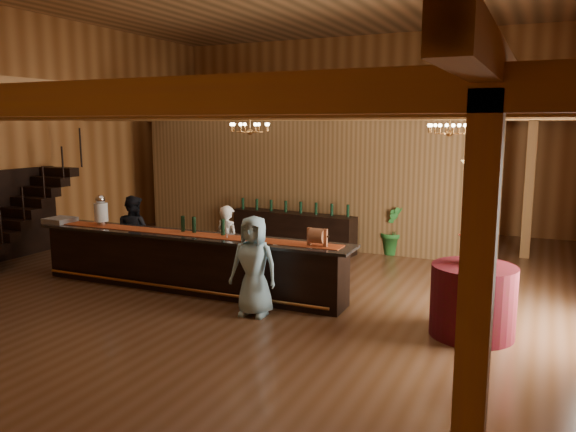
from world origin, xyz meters
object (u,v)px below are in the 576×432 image
at_px(beverage_dispenser, 101,211).
at_px(bartender, 228,243).
at_px(round_table, 473,301).
at_px(chandelier_left, 250,127).
at_px(backbar_shelf, 293,231).
at_px(chandelier_right, 450,128).
at_px(tasting_bar, 187,262).
at_px(pendant_lamp, 480,168).
at_px(floor_plant, 394,230).
at_px(staff_second, 134,234).
at_px(guest, 254,266).
at_px(raffle_drum, 317,236).

height_order(beverage_dispenser, bartender, beverage_dispenser).
relative_size(round_table, chandelier_left, 1.48).
xyz_separation_m(backbar_shelf, chandelier_right, (3.76, -1.19, 2.47)).
bearing_deg(chandelier_left, round_table, -22.99).
relative_size(tasting_bar, backbar_shelf, 1.98).
relative_size(pendant_lamp, floor_plant, 0.79).
relative_size(staff_second, floor_plant, 1.37).
bearing_deg(guest, chandelier_left, 114.81).
xyz_separation_m(chandelier_right, bartender, (-3.74, -1.88, -2.18)).
bearing_deg(backbar_shelf, pendant_lamp, -35.58).
distance_m(beverage_dispenser, chandelier_left, 3.35).
height_order(staff_second, floor_plant, staff_second).
bearing_deg(raffle_drum, pendant_lamp, -3.25).
xyz_separation_m(round_table, pendant_lamp, (0.00, 0.00, 1.89)).
bearing_deg(beverage_dispenser, backbar_shelf, 59.04).
relative_size(round_table, floor_plant, 1.03).
distance_m(tasting_bar, bartender, 0.93).
bearing_deg(bartender, beverage_dispenser, 32.69).
bearing_deg(pendant_lamp, floor_plant, 116.90).
relative_size(raffle_drum, round_table, 0.29).
relative_size(beverage_dispenser, round_table, 0.51).
bearing_deg(raffle_drum, chandelier_left, 140.30).
bearing_deg(chandelier_right, round_table, -72.84).
xyz_separation_m(chandelier_left, chandelier_right, (3.79, 0.87, -0.02)).
bearing_deg(beverage_dispenser, staff_second, 66.94).
bearing_deg(beverage_dispenser, pendant_lamp, -1.21).
distance_m(beverage_dispenser, staff_second, 0.86).
bearing_deg(staff_second, pendant_lamp, -177.35).
relative_size(chandelier_left, pendant_lamp, 0.89).
distance_m(tasting_bar, raffle_drum, 2.62).
relative_size(backbar_shelf, chandelier_left, 3.95).
distance_m(chandelier_left, chandelier_right, 3.88).
relative_size(tasting_bar, staff_second, 3.99).
bearing_deg(backbar_shelf, staff_second, -116.85).
distance_m(round_table, pendant_lamp, 1.89).
xyz_separation_m(backbar_shelf, floor_plant, (2.36, 0.44, 0.13)).
bearing_deg(guest, floor_plant, 74.49).
height_order(chandelier_right, bartender, chandelier_right).
height_order(chandelier_left, chandelier_right, same).
distance_m(bartender, guest, 2.04).
height_order(backbar_shelf, bartender, bartender).
bearing_deg(backbar_shelf, floor_plant, 16.12).
bearing_deg(staff_second, guest, 168.47).
distance_m(pendant_lamp, guest, 3.66).
distance_m(bartender, floor_plant, 4.23).
distance_m(chandelier_right, pendant_lamp, 3.02).
height_order(raffle_drum, guest, guest).
relative_size(chandelier_left, staff_second, 0.51).
bearing_deg(chandelier_left, staff_second, -149.26).
relative_size(beverage_dispenser, chandelier_right, 0.75).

